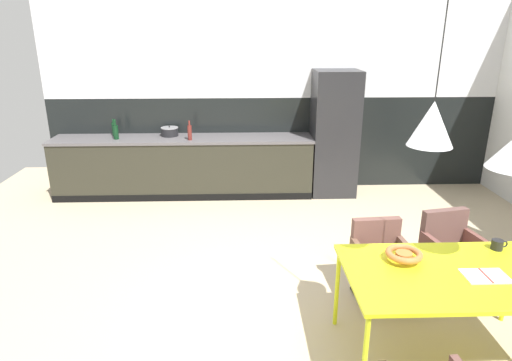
# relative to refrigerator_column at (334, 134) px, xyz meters

# --- Properties ---
(ground_plane) EXTENTS (9.04, 9.04, 0.00)m
(ground_plane) POSITION_rel_refrigerator_column_xyz_m (-0.83, -3.06, -0.93)
(ground_plane) COLOR tan
(back_wall_splashback_dark) EXTENTS (6.96, 0.12, 1.42)m
(back_wall_splashback_dark) POSITION_rel_refrigerator_column_xyz_m (-0.83, 0.36, -0.22)
(back_wall_splashback_dark) COLOR black
(back_wall_splashback_dark) RESTS_ON ground
(back_wall_panel_upper) EXTENTS (6.96, 0.12, 1.42)m
(back_wall_panel_upper) POSITION_rel_refrigerator_column_xyz_m (-0.83, 0.36, 1.20)
(back_wall_panel_upper) COLOR silver
(back_wall_panel_upper) RESTS_ON back_wall_splashback_dark
(kitchen_counter) EXTENTS (3.84, 0.63, 0.89)m
(kitchen_counter) POSITION_rel_refrigerator_column_xyz_m (-2.25, -0.00, -0.48)
(kitchen_counter) COLOR #2B2A20
(kitchen_counter) RESTS_ON ground
(refrigerator_column) EXTENTS (0.65, 0.60, 1.85)m
(refrigerator_column) POSITION_rel_refrigerator_column_xyz_m (0.00, 0.00, 0.00)
(refrigerator_column) COLOR #232326
(refrigerator_column) RESTS_ON ground
(dining_table) EXTENTS (1.54, 0.94, 0.74)m
(dining_table) POSITION_rel_refrigerator_column_xyz_m (0.13, -3.65, -0.23)
(dining_table) COLOR #CFD41B
(dining_table) RESTS_ON ground
(armchair_corner_seat) EXTENTS (0.52, 0.50, 0.74)m
(armchair_corner_seat) POSITION_rel_refrigerator_column_xyz_m (-0.12, -2.81, -0.45)
(armchair_corner_seat) COLOR brown
(armchair_corner_seat) RESTS_ON ground
(armchair_near_window) EXTENTS (0.56, 0.55, 0.78)m
(armchair_near_window) POSITION_rel_refrigerator_column_xyz_m (0.58, -2.72, -0.42)
(armchair_near_window) COLOR brown
(armchair_near_window) RESTS_ON ground
(fruit_bowl) EXTENTS (0.28, 0.28, 0.09)m
(fruit_bowl) POSITION_rel_refrigerator_column_xyz_m (-0.17, -3.47, -0.13)
(fruit_bowl) COLOR #B2662D
(fruit_bowl) RESTS_ON dining_table
(open_book) EXTENTS (0.31, 0.20, 0.02)m
(open_book) POSITION_rel_refrigerator_column_xyz_m (0.34, -3.72, -0.18)
(open_book) COLOR white
(open_book) RESTS_ON dining_table
(mug_short_terracotta) EXTENTS (0.13, 0.09, 0.08)m
(mug_short_terracotta) POSITION_rel_refrigerator_column_xyz_m (0.64, -3.31, -0.14)
(mug_short_terracotta) COLOR black
(mug_short_terracotta) RESTS_ON dining_table
(cooking_pot) EXTENTS (0.26, 0.26, 0.15)m
(cooking_pot) POSITION_rel_refrigerator_column_xyz_m (-2.45, 0.11, 0.03)
(cooking_pot) COLOR black
(cooking_pot) RESTS_ON kitchen_counter
(bottle_oil_tall) EXTENTS (0.06, 0.06, 0.26)m
(bottle_oil_tall) POSITION_rel_refrigerator_column_xyz_m (-3.28, 0.14, 0.07)
(bottle_oil_tall) COLOR #0F3319
(bottle_oil_tall) RESTS_ON kitchen_counter
(bottle_vinegar_dark) EXTENTS (0.07, 0.07, 0.29)m
(bottle_vinegar_dark) POSITION_rel_refrigerator_column_xyz_m (-3.20, -0.06, 0.07)
(bottle_vinegar_dark) COLOR #0F3319
(bottle_vinegar_dark) RESTS_ON kitchen_counter
(bottle_spice_small) EXTENTS (0.06, 0.06, 0.28)m
(bottle_spice_small) POSITION_rel_refrigerator_column_xyz_m (-2.13, -0.15, 0.08)
(bottle_spice_small) COLOR maroon
(bottle_spice_small) RESTS_ON kitchen_counter
(pendant_lamp_over_table_near) EXTENTS (0.29, 0.29, 1.10)m
(pendant_lamp_over_table_near) POSITION_rel_refrigerator_column_xyz_m (-0.17, -3.67, 0.91)
(pendant_lamp_over_table_near) COLOR black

